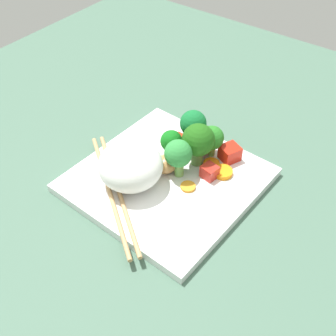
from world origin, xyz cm
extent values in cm
cube|color=#456553|center=(0.00, 0.00, -1.00)|extent=(110.00, 110.00, 2.00)
cube|color=white|center=(0.00, 0.00, 0.66)|extent=(26.15, 26.15, 1.32)
ellipsoid|color=white|center=(3.53, 3.95, 4.62)|extent=(12.99, 12.98, 6.58)
cylinder|color=#5D924A|center=(2.42, -4.38, 2.09)|extent=(1.93, 1.94, 1.55)
sphere|color=#126918|center=(2.61, -4.65, 3.88)|extent=(3.45, 3.45, 3.45)
cylinder|color=#619044|center=(-1.83, -5.23, 2.74)|extent=(2.59, 2.52, 2.96)
sphere|color=#1E5B15|center=(-1.91, -5.22, 5.94)|extent=(4.96, 4.96, 4.96)
cylinder|color=#71AB53|center=(-1.11, -1.54, 2.65)|extent=(2.25, 2.26, 2.85)
sphere|color=#30883C|center=(-0.93, -1.51, 5.38)|extent=(4.13, 4.13, 4.13)
cylinder|color=#79AF50|center=(1.36, -8.98, 2.71)|extent=(2.10, 1.75, 2.97)
sphere|color=#15682F|center=(1.35, -8.69, 5.39)|extent=(4.23, 4.23, 4.23)
cylinder|color=#7BBA4C|center=(-2.72, -8.11, 2.41)|extent=(1.67, 1.72, 2.29)
sphere|color=#267422|center=(-2.50, -8.14, 4.73)|extent=(3.77, 3.77, 3.77)
cylinder|color=orange|center=(-3.85, -0.29, 1.53)|extent=(2.40, 2.40, 0.42)
cylinder|color=orange|center=(0.14, -6.09, 1.70)|extent=(2.71, 2.71, 0.75)
cylinder|color=orange|center=(-3.93, -6.18, 1.55)|extent=(3.20, 3.20, 0.44)
cylinder|color=orange|center=(-6.38, -5.52, 1.68)|extent=(3.61, 3.61, 0.72)
cube|color=red|center=(-5.07, -3.80, 2.34)|extent=(2.59, 2.46, 2.03)
cube|color=red|center=(-0.67, -8.21, 2.29)|extent=(2.91, 2.82, 1.93)
cube|color=red|center=(-5.41, -9.04, 2.51)|extent=(3.55, 3.63, 2.38)
cube|color=red|center=(2.79, -6.90, 2.26)|extent=(1.75, 2.16, 1.87)
ellipsoid|color=#BB834B|center=(0.87, -1.08, 2.66)|extent=(3.33, 3.89, 2.68)
cylinder|color=tan|center=(4.52, 7.69, 1.64)|extent=(20.41, 15.01, 0.64)
cylinder|color=tan|center=(3.77, 6.65, 1.64)|extent=(20.41, 15.01, 0.64)
camera|label=1|loc=(-28.07, 37.38, 47.02)|focal=46.68mm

